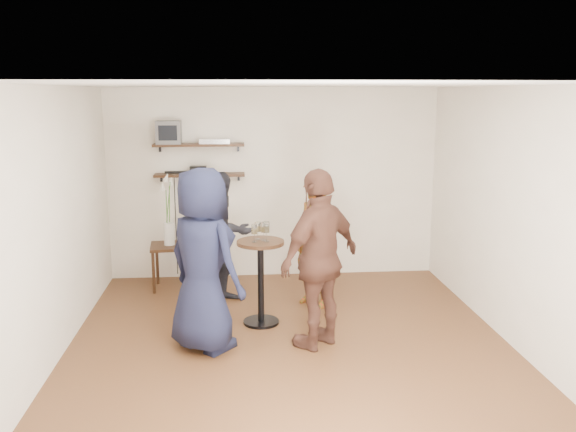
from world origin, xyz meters
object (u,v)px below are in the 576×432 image
(radio, at_px, (198,170))
(person_brown, at_px, (320,259))
(person_plaid, at_px, (315,242))
(side_table, at_px, (170,252))
(drinks_table, at_px, (261,271))
(person_navy, at_px, (203,260))
(crt_monitor, at_px, (169,132))
(dvd_deck, at_px, (215,141))
(person_dark, at_px, (223,238))

(radio, height_order, person_brown, person_brown)
(person_brown, bearing_deg, person_plaid, -136.00)
(side_table, bearing_deg, drinks_table, -50.02)
(person_plaid, xyz_separation_m, person_navy, (-1.26, -1.17, 0.13))
(crt_monitor, distance_m, radio, 0.62)
(side_table, bearing_deg, person_plaid, -24.06)
(dvd_deck, height_order, person_navy, dvd_deck)
(person_dark, bearing_deg, crt_monitor, 95.86)
(person_navy, bearing_deg, dvd_deck, -48.20)
(crt_monitor, bearing_deg, drinks_table, -56.87)
(person_dark, height_order, person_navy, person_navy)
(dvd_deck, relative_size, person_brown, 0.22)
(dvd_deck, relative_size, drinks_table, 0.42)
(radio, distance_m, person_brown, 2.78)
(dvd_deck, height_order, person_dark, dvd_deck)
(crt_monitor, xyz_separation_m, side_table, (-0.01, -0.37, -1.53))
(crt_monitor, height_order, person_brown, crt_monitor)
(radio, height_order, person_plaid, radio)
(crt_monitor, height_order, drinks_table, crt_monitor)
(crt_monitor, relative_size, radio, 1.45)
(person_dark, bearing_deg, person_navy, -126.57)
(side_table, xyz_separation_m, person_navy, (0.54, -1.97, 0.42))
(dvd_deck, bearing_deg, crt_monitor, 180.00)
(person_brown, bearing_deg, drinks_table, -90.00)
(person_plaid, distance_m, person_brown, 1.20)
(radio, distance_m, drinks_table, 2.08)
(drinks_table, bearing_deg, person_dark, 119.72)
(crt_monitor, xyz_separation_m, person_dark, (0.69, -0.97, -1.21))
(dvd_deck, bearing_deg, person_navy, -91.61)
(radio, bearing_deg, person_plaid, -39.55)
(side_table, distance_m, person_brown, 2.65)
(person_plaid, bearing_deg, radio, -168.69)
(dvd_deck, height_order, radio, dvd_deck)
(side_table, bearing_deg, radio, 45.03)
(drinks_table, xyz_separation_m, person_dark, (-0.43, 0.75, 0.20))
(person_dark, xyz_separation_m, person_navy, (-0.16, -1.37, 0.11))
(person_brown, bearing_deg, person_navy, -42.27)
(dvd_deck, xyz_separation_m, radio, (-0.23, 0.00, -0.38))
(drinks_table, relative_size, person_brown, 0.52)
(drinks_table, xyz_separation_m, person_plaid, (0.67, 0.54, 0.17))
(person_dark, relative_size, person_brown, 0.89)
(drinks_table, bearing_deg, radio, 113.72)
(dvd_deck, distance_m, drinks_table, 2.21)
(drinks_table, height_order, person_plaid, person_plaid)
(radio, xyz_separation_m, person_brown, (1.32, -2.36, -0.61))
(drinks_table, bearing_deg, dvd_deck, 107.01)
(person_plaid, height_order, person_dark, person_dark)
(person_plaid, relative_size, person_dark, 0.97)
(person_navy, bearing_deg, drinks_table, -90.00)
(drinks_table, bearing_deg, person_navy, -133.41)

